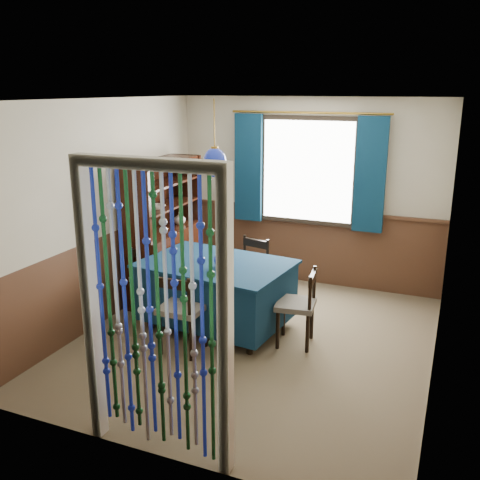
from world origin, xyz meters
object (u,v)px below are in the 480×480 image
at_px(chair_far, 249,271).
at_px(vase_sideboard, 180,217).
at_px(chair_left, 151,277).
at_px(sideboard, 164,250).
at_px(pendant_lamp, 215,162).
at_px(bowl_shelf, 157,207).
at_px(dining_table, 216,290).
at_px(vase_table, 223,258).
at_px(chair_near, 181,310).
at_px(chair_right, 298,305).

distance_m(chair_far, vase_sideboard, 1.24).
xyz_separation_m(chair_far, chair_left, (-1.00, -0.63, -0.01)).
relative_size(sideboard, pendant_lamp, 2.20).
distance_m(bowl_shelf, vase_sideboard, 0.61).
bearing_deg(bowl_shelf, dining_table, -22.75).
bearing_deg(vase_table, vase_sideboard, 136.08).
xyz_separation_m(chair_near, sideboard, (-0.96, 1.32, 0.15)).
relative_size(chair_far, vase_table, 4.29).
relative_size(chair_near, bowl_shelf, 4.03).
bearing_deg(chair_near, chair_right, 30.22).
relative_size(bowl_shelf, vase_sideboard, 1.20).
bearing_deg(bowl_shelf, chair_right, -13.64).
xyz_separation_m(sideboard, pendant_lamp, (1.03, -0.64, 1.25)).
xyz_separation_m(dining_table, bowl_shelf, (-0.97, 0.41, 0.78)).
xyz_separation_m(sideboard, vase_sideboard, (0.06, 0.32, 0.36)).
relative_size(pendant_lamp, vase_sideboard, 4.43).
bearing_deg(chair_far, sideboard, 16.26).
height_order(pendant_lamp, vase_sideboard, pendant_lamp).
bearing_deg(dining_table, sideboard, 154.76).
height_order(chair_far, bowl_shelf, bowl_shelf).
distance_m(chair_near, vase_table, 0.73).
relative_size(chair_near, chair_right, 1.05).
relative_size(chair_left, chair_right, 1.01).
bearing_deg(chair_near, bowl_shelf, 128.94).
height_order(chair_far, vase_sideboard, vase_sideboard).
bearing_deg(pendant_lamp, chair_left, 175.95).
bearing_deg(chair_right, dining_table, 78.88).
bearing_deg(pendant_lamp, vase_table, -38.34).
distance_m(dining_table, pendant_lamp, 1.42).
bearing_deg(chair_near, chair_left, 136.66).
relative_size(chair_left, vase_table, 4.20).
bearing_deg(dining_table, chair_left, -177.40).
xyz_separation_m(chair_right, sideboard, (-2.00, 0.70, 0.17)).
xyz_separation_m(vase_table, bowl_shelf, (-1.11, 0.52, 0.36)).
relative_size(sideboard, vase_sideboard, 9.75).
distance_m(chair_near, vase_sideboard, 1.94).
distance_m(pendant_lamp, vase_sideboard, 1.63).
distance_m(sideboard, pendant_lamp, 1.75).
height_order(bowl_shelf, vase_sideboard, bowl_shelf).
xyz_separation_m(chair_left, sideboard, (-0.15, 0.58, 0.16)).
distance_m(chair_near, sideboard, 1.64).
bearing_deg(sideboard, chair_right, -21.22).
distance_m(chair_right, pendant_lamp, 1.72).
height_order(chair_left, bowl_shelf, bowl_shelf).
relative_size(dining_table, sideboard, 0.97).
relative_size(chair_far, vase_sideboard, 4.73).
bearing_deg(sideboard, vase_table, -34.50).
distance_m(chair_near, chair_right, 1.21).
xyz_separation_m(chair_near, bowl_shelf, (-0.90, 1.09, 0.76)).
xyz_separation_m(chair_right, pendant_lamp, (-0.97, 0.06, 1.42)).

